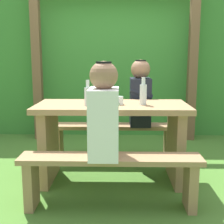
# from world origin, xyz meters

# --- Properties ---
(ground_plane) EXTENTS (12.00, 12.00, 0.00)m
(ground_plane) POSITION_xyz_m (0.00, 0.00, 0.00)
(ground_plane) COLOR #497B2E
(hedge_backdrop) EXTENTS (6.40, 1.06, 2.10)m
(hedge_backdrop) POSITION_xyz_m (0.00, 2.25, 1.05)
(hedge_backdrop) COLOR #3A8231
(hedge_backdrop) RESTS_ON ground_plane
(pergola_post_left) EXTENTS (0.12, 0.12, 2.02)m
(pergola_post_left) POSITION_xyz_m (-1.08, 1.50, 1.01)
(pergola_post_left) COLOR brown
(pergola_post_left) RESTS_ON ground_plane
(pergola_post_right) EXTENTS (0.12, 0.12, 2.02)m
(pergola_post_right) POSITION_xyz_m (1.08, 1.50, 1.01)
(pergola_post_right) COLOR brown
(pergola_post_right) RESTS_ON ground_plane
(picnic_table) EXTENTS (1.40, 0.64, 0.74)m
(picnic_table) POSITION_xyz_m (0.00, 0.00, 0.51)
(picnic_table) COLOR #9E7A51
(picnic_table) RESTS_ON ground_plane
(bench_near) EXTENTS (1.40, 0.24, 0.42)m
(bench_near) POSITION_xyz_m (0.00, -0.55, 0.31)
(bench_near) COLOR #9E7A51
(bench_near) RESTS_ON ground_plane
(bench_far) EXTENTS (1.40, 0.24, 0.42)m
(bench_far) POSITION_xyz_m (0.00, 0.55, 0.31)
(bench_far) COLOR #9E7A51
(bench_far) RESTS_ON ground_plane
(person_white_shirt) EXTENTS (0.25, 0.35, 0.72)m
(person_white_shirt) POSITION_xyz_m (-0.05, -0.55, 0.76)
(person_white_shirt) COLOR white
(person_white_shirt) RESTS_ON bench_near
(person_black_coat) EXTENTS (0.25, 0.35, 0.72)m
(person_black_coat) POSITION_xyz_m (0.30, 0.55, 0.76)
(person_black_coat) COLOR black
(person_black_coat) RESTS_ON bench_far
(drinking_glass) EXTENTS (0.07, 0.07, 0.08)m
(drinking_glass) POSITION_xyz_m (0.07, -0.03, 0.78)
(drinking_glass) COLOR silver
(drinking_glass) RESTS_ON picnic_table
(bottle_left) EXTENTS (0.06, 0.06, 0.25)m
(bottle_left) POSITION_xyz_m (0.28, -0.03, 0.85)
(bottle_left) COLOR silver
(bottle_left) RESTS_ON picnic_table
(bottle_right) EXTENTS (0.06, 0.06, 0.23)m
(bottle_right) POSITION_xyz_m (-0.21, -0.10, 0.84)
(bottle_right) COLOR silver
(bottle_right) RESTS_ON picnic_table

